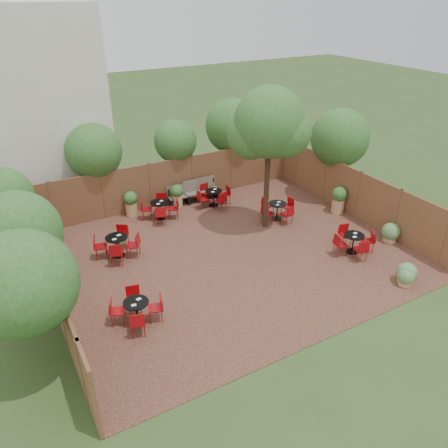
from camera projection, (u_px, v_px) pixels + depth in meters
ground at (230, 255)px, 15.66m from camera, size 80.00×80.00×0.00m
courtyard_paving at (230, 254)px, 15.66m from camera, size 12.00×10.00×0.02m
fence_back at (172, 182)px, 19.02m from camera, size 12.00×0.08×2.00m
fence_left at (50, 280)px, 12.59m from camera, size 0.08×10.00×2.00m
fence_right at (358, 195)px, 17.79m from camera, size 0.08×10.00×2.00m
neighbour_building at (38, 110)px, 17.95m from camera, size 5.00×4.00×8.00m
overhang_foliage at (170, 166)px, 15.89m from camera, size 15.76×10.78×2.54m
courtyard_tree at (270, 127)px, 15.61m from camera, size 2.74×2.64×5.48m
park_bench_left at (184, 194)px, 19.13m from camera, size 1.46×0.58×0.88m
park_bench_right at (201, 189)px, 19.48m from camera, size 1.58×0.53×0.97m
bistro_tables at (209, 230)px, 16.32m from camera, size 9.48×7.35×0.88m
planters at (174, 205)px, 17.81m from camera, size 11.93×4.64×1.17m
low_shrubs at (399, 255)px, 14.98m from camera, size 2.34×2.80×0.73m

